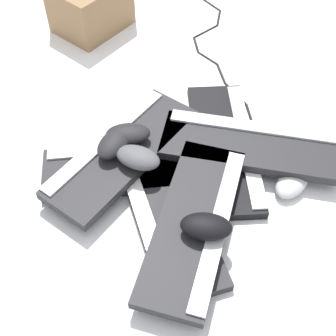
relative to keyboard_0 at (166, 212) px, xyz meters
name	(u,v)px	position (x,y,z in m)	size (l,w,h in m)	color
ground_plane	(168,186)	(-0.08, 0.03, -0.01)	(3.20, 3.20, 0.00)	white
keyboard_0	(166,212)	(0.00, 0.00, 0.00)	(0.44, 0.16, 0.03)	#232326
keyboard_1	(225,146)	(-0.15, 0.21, 0.00)	(0.46, 0.26, 0.03)	black
keyboard_2	(132,167)	(-0.15, -0.04, 0.00)	(0.24, 0.46, 0.03)	#232326
keyboard_3	(122,152)	(-0.19, -0.05, 0.03)	(0.38, 0.45, 0.03)	#232326
keyboard_4	(195,223)	(0.06, 0.05, 0.03)	(0.45, 0.37, 0.03)	#232326
keyboard_5	(249,145)	(-0.11, 0.26, 0.03)	(0.35, 0.46, 0.03)	#232326
mouse_0	(292,182)	(0.02, 0.31, 0.01)	(0.11, 0.07, 0.04)	#B7B7BC
mouse_1	(114,143)	(-0.19, -0.07, 0.07)	(0.11, 0.07, 0.04)	black
mouse_2	(206,226)	(0.10, 0.06, 0.07)	(0.11, 0.07, 0.04)	black
mouse_3	(128,134)	(-0.21, -0.03, 0.07)	(0.11, 0.07, 0.04)	black
mouse_4	(138,158)	(-0.12, -0.03, 0.07)	(0.11, 0.07, 0.04)	#4C4C51
cable_0	(224,62)	(-0.48, 0.34, -0.01)	(0.74, 0.16, 0.01)	black
cardboard_box	(90,5)	(-0.79, 0.00, 0.07)	(0.22, 0.18, 0.16)	olive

